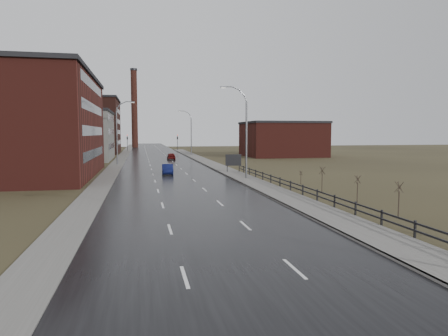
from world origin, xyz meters
name	(u,v)px	position (x,y,z in m)	size (l,w,h in m)	color
ground	(273,319)	(0.00, 0.00, 0.00)	(320.00, 320.00, 0.00)	#2D2819
road	(163,165)	(0.00, 60.00, 0.03)	(14.00, 300.00, 0.06)	black
sidewalk_right	(247,180)	(8.60, 35.00, 0.09)	(3.20, 180.00, 0.18)	#595651
curb_right	(235,180)	(7.08, 35.00, 0.09)	(0.16, 180.00, 0.18)	slate
sidewalk_left	(116,166)	(-8.20, 60.00, 0.06)	(2.40, 260.00, 0.12)	#595651
warehouse_near	(5,125)	(-20.99, 45.00, 6.76)	(22.44, 28.56, 13.50)	#471914
warehouse_mid	(72,135)	(-17.99, 78.00, 5.26)	(16.32, 20.40, 10.50)	slate
warehouse_far	(71,126)	(-22.99, 108.00, 7.76)	(26.52, 24.48, 15.50)	#331611
building_right	(282,139)	(30.30, 82.00, 4.26)	(18.36, 16.32, 8.50)	#471914
smokestack	(134,108)	(-6.00, 150.00, 15.50)	(2.70, 2.70, 30.70)	#331611
streetlight_right_mid	(244,132)	(8.50, 36.00, 5.84)	(3.36, 0.28, 11.35)	slate
streetlight_left	(118,132)	(-7.70, 62.00, 5.84)	(3.36, 0.28, 11.35)	slate
streetlight_right_far	(190,133)	(8.50, 90.00, 5.84)	(3.36, 0.28, 11.35)	slate
guardrail	(321,195)	(10.30, 18.31, 0.71)	(0.10, 53.05, 1.10)	black
shrub_c	(399,199)	(12.97, 12.13, 1.33)	(0.59, 0.62, 2.49)	#382D23
shrub_d	(357,188)	(13.41, 18.11, 1.22)	(0.54, 0.57, 2.29)	#382D23
shrub_e	(322,179)	(13.25, 24.28, 1.32)	(0.59, 0.62, 2.48)	#382D23
shrub_f	(301,177)	(13.55, 30.18, 0.81)	(0.37, 0.39, 1.54)	#382D23
billboard	(233,161)	(9.10, 44.28, 1.79)	(2.31, 0.17, 2.68)	black
traffic_light_left	(127,137)	(-8.00, 120.00, 4.60)	(0.58, 2.73, 5.30)	black
traffic_light_right	(177,136)	(8.00, 120.00, 4.60)	(0.58, 2.73, 5.30)	black
car_near	(168,170)	(-0.33, 43.81, 0.70)	(1.48, 4.24, 1.40)	#0D1445
car_far	(171,156)	(2.50, 74.39, 0.74)	(1.75, 4.34, 1.48)	#570F0E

